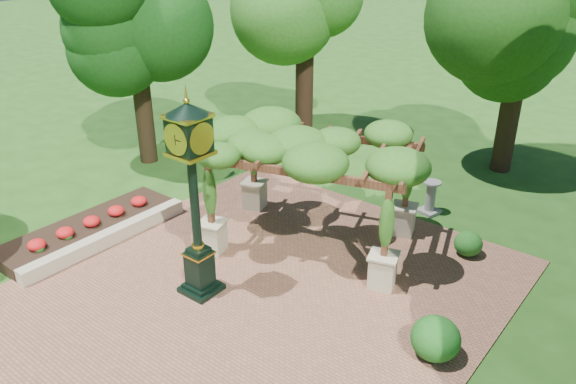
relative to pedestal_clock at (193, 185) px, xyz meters
The scene contains 11 objects.
ground 3.03m from the pedestal_clock, 27.69° to the right, with size 120.00×120.00×0.00m, color #1E4714.
brick_plaza 3.00m from the pedestal_clock, 22.69° to the left, with size 10.00×12.00×0.04m, color brown.
border_wall 4.38m from the pedestal_clock, behind, with size 0.35×5.00×0.40m, color #C6B793.
flower_bed 5.15m from the pedestal_clock, behind, with size 1.50×5.00×0.36m, color red.
pedestal_clock is the anchor object (origin of this frame).
pergola 3.49m from the pedestal_clock, 79.19° to the left, with size 5.96×4.68×3.29m.
sundial 7.82m from the pedestal_clock, 71.32° to the left, with size 0.68×0.68×1.02m.
shrub_mid 5.89m from the pedestal_clock, 14.27° to the left, with size 0.98×0.98×0.89m, color #185217.
shrub_back 7.31m from the pedestal_clock, 51.97° to the left, with size 0.73×0.73×0.66m, color #1E5819.
tree_west_near 9.03m from the pedestal_clock, 149.06° to the left, with size 3.88×3.88×7.49m.
tree_north 12.27m from the pedestal_clock, 76.19° to the left, with size 4.15×4.15×7.39m.
Camera 1 is at (7.35, -6.71, 7.81)m, focal length 35.00 mm.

